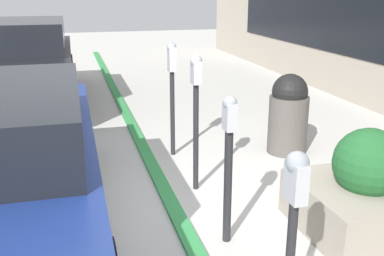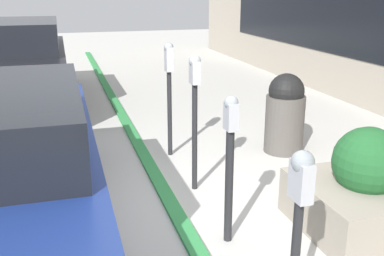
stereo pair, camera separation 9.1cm
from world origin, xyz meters
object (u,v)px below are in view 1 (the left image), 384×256
planter_box (365,194)px  parking_meter_middle (196,100)px  parking_meter_second (229,153)px  parking_meter_fourth (172,80)px  trash_bin (288,114)px  parking_meter_nearest (294,208)px  parked_car_rear (26,60)px

planter_box → parking_meter_middle: bearing=44.6°
parking_meter_second → parking_meter_fourth: (2.29, -0.03, 0.19)m
parking_meter_fourth → trash_bin: (-0.33, -1.56, -0.49)m
parking_meter_nearest → parked_car_rear: parked_car_rear is taller
parked_car_rear → trash_bin: 5.34m
parking_meter_nearest → parked_car_rear: size_ratio=0.27×
planter_box → trash_bin: 2.14m
trash_bin → planter_box: bearing=172.6°
trash_bin → parking_meter_middle: bearing=117.8°
parking_meter_middle → parking_meter_fourth: bearing=0.1°
parked_car_rear → planter_box: bearing=-150.2°
parking_meter_fourth → parked_car_rear: bearing=30.6°
parking_meter_nearest → parking_meter_middle: bearing=-0.6°
parking_meter_middle → parking_meter_fourth: 1.15m
parking_meter_middle → parked_car_rear: parked_car_rear is taller
parking_meter_middle → trash_bin: parking_meter_middle is taller
parking_meter_second → parking_meter_fourth: 2.29m
parking_meter_second → planter_box: size_ratio=1.16×
parking_meter_middle → planter_box: parking_meter_middle is taller
parking_meter_fourth → planter_box: size_ratio=1.31×
parking_meter_fourth → planter_box: (-2.44, -1.28, -0.67)m
parking_meter_nearest → planter_box: parking_meter_nearest is taller
parking_meter_middle → planter_box: 1.94m
parking_meter_fourth → parking_meter_middle: bearing=-179.9°
parking_meter_nearest → parked_car_rear: (7.00, 2.08, -0.05)m
parking_meter_second → trash_bin: 2.54m
parking_meter_fourth → trash_bin: 1.66m
parking_meter_second → parking_meter_fourth: size_ratio=0.88×
parking_meter_middle → parking_meter_fourth: (1.15, 0.00, -0.00)m
parked_car_rear → trash_bin: (-3.88, -3.66, -0.31)m
parked_car_rear → trash_bin: bearing=-136.3°
planter_box → parked_car_rear: 6.90m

